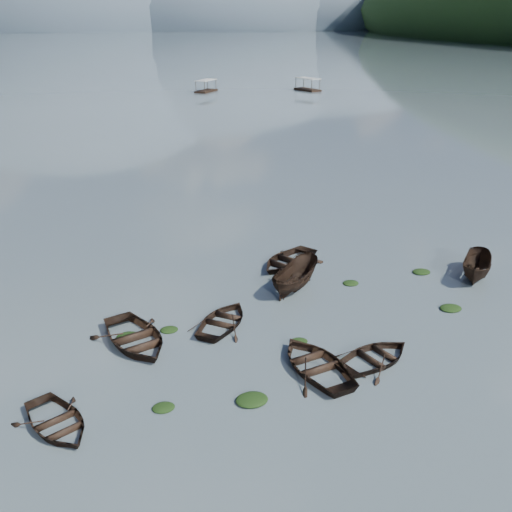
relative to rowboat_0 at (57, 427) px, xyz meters
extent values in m
plane|color=#4E5B61|center=(10.48, -1.68, 0.00)|extent=(2400.00, 2400.00, 0.00)
ellipsoid|color=#475666|center=(-49.52, 898.32, 0.00)|extent=(520.00, 520.00, 340.00)
ellipsoid|color=#475666|center=(150.48, 898.32, 0.00)|extent=(520.00, 520.00, 260.00)
ellipsoid|color=#475666|center=(330.48, 898.32, 0.00)|extent=(520.00, 520.00, 220.00)
imported|color=black|center=(0.00, 0.00, 0.00)|extent=(4.28, 4.74, 0.81)
imported|color=black|center=(7.79, 6.38, 0.00)|extent=(4.76, 4.99, 0.84)
imported|color=black|center=(11.14, 1.36, 0.00)|extent=(4.35, 5.32, 0.96)
imported|color=black|center=(14.01, 1.34, 0.00)|extent=(4.83, 4.17, 0.84)
imported|color=black|center=(23.95, 8.49, 0.00)|extent=(3.99, 4.39, 1.67)
imported|color=black|center=(3.25, 5.55, 0.00)|extent=(5.09, 5.94, 1.04)
imported|color=black|center=(13.29, 13.10, 0.00)|extent=(5.89, 5.68, 0.99)
imported|color=black|center=(12.66, 9.66, 0.00)|extent=(4.37, 4.48, 1.76)
ellipsoid|color=black|center=(4.13, 0.16, 0.00)|extent=(0.94, 0.77, 0.21)
ellipsoid|color=black|center=(11.06, 3.78, 0.00)|extent=(0.90, 0.72, 0.20)
ellipsoid|color=black|center=(7.75, -0.24, 0.00)|extent=(1.38, 1.10, 0.30)
ellipsoid|color=black|center=(16.11, 9.41, 0.00)|extent=(0.97, 0.82, 0.21)
ellipsoid|color=black|center=(20.19, 5.11, 0.00)|extent=(1.22, 0.97, 0.25)
ellipsoid|color=black|center=(2.90, 6.20, 0.00)|extent=(1.16, 0.94, 0.25)
ellipsoid|color=black|center=(4.97, 6.44, 0.00)|extent=(0.93, 0.77, 0.19)
ellipsoid|color=black|center=(21.03, 9.88, 0.00)|extent=(1.14, 0.91, 0.25)
camera|label=1|loc=(3.33, -19.24, 14.75)|focal=40.00mm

